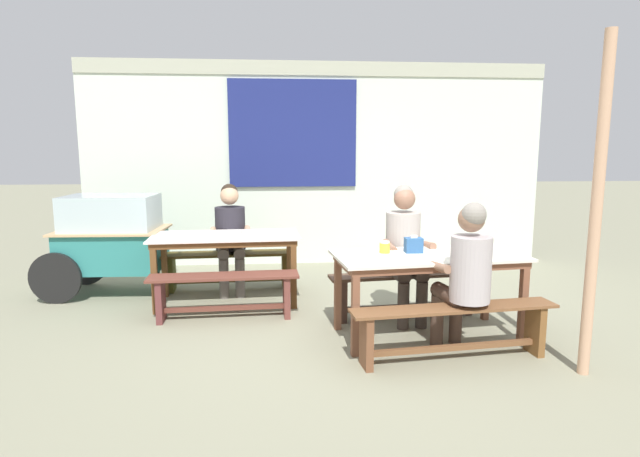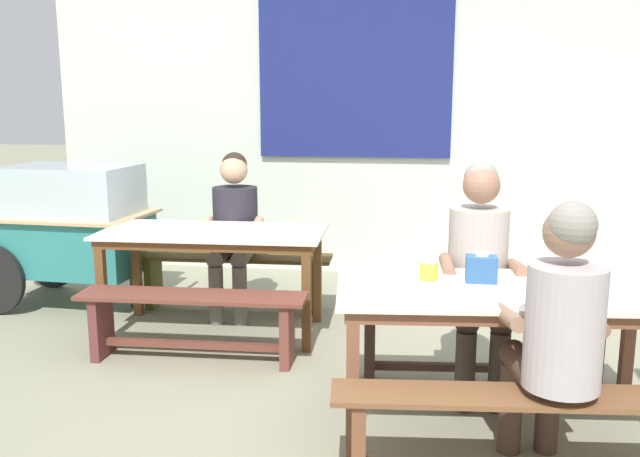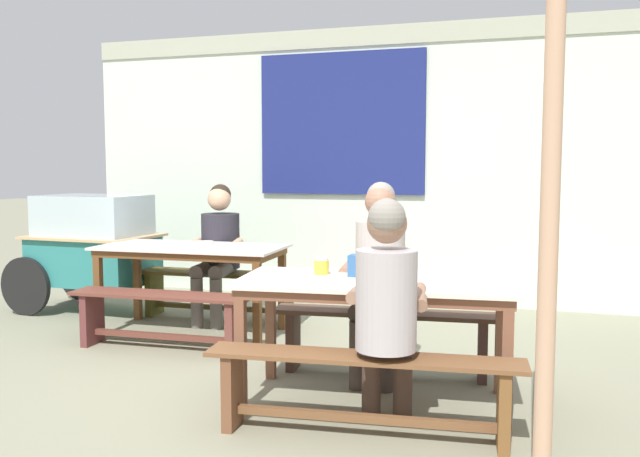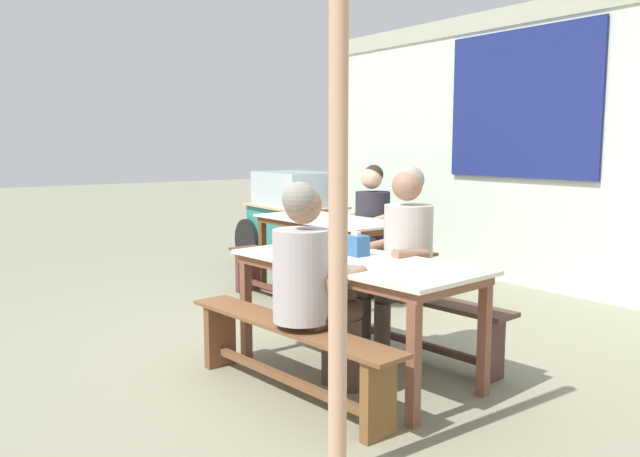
{
  "view_description": "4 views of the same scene",
  "coord_description": "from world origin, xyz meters",
  "px_view_note": "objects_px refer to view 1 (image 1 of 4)",
  "views": [
    {
      "loc": [
        -0.62,
        -4.59,
        1.7
      ],
      "look_at": [
        -0.15,
        0.72,
        0.85
      ],
      "focal_mm": 29.01,
      "sensor_mm": 36.0,
      "label": 1
    },
    {
      "loc": [
        0.32,
        -3.5,
        1.67
      ],
      "look_at": [
        -0.33,
        0.62,
        0.87
      ],
      "focal_mm": 37.57,
      "sensor_mm": 36.0,
      "label": 2
    },
    {
      "loc": [
        1.62,
        -4.12,
        1.44
      ],
      "look_at": [
        0.18,
        0.41,
        1.0
      ],
      "focal_mm": 37.8,
      "sensor_mm": 36.0,
      "label": 3
    },
    {
      "loc": [
        3.83,
        -2.72,
        1.48
      ],
      "look_at": [
        -0.57,
        0.46,
        0.76
      ],
      "focal_mm": 36.02,
      "sensor_mm": 36.0,
      "label": 4
    }
  ],
  "objects_px": {
    "bench_near_back": "(405,288)",
    "condiment_jar": "(385,247)",
    "person_right_near_table": "(405,245)",
    "soup_bowl": "(235,232)",
    "dining_table_far": "(226,242)",
    "person_center_facing": "(230,231)",
    "bench_far_front": "(224,290)",
    "bench_far_back": "(229,264)",
    "tissue_box": "(414,245)",
    "dining_table_near": "(428,263)",
    "bench_near_front": "(454,325)",
    "person_near_front": "(466,270)",
    "wooden_support_post": "(596,209)",
    "food_cart": "(111,236)"
  },
  "relations": [
    {
      "from": "soup_bowl",
      "to": "bench_near_back",
      "type": "bearing_deg",
      "value": -22.29
    },
    {
      "from": "person_right_near_table",
      "to": "condiment_jar",
      "type": "height_order",
      "value": "person_right_near_table"
    },
    {
      "from": "food_cart",
      "to": "bench_near_front",
      "type": "bearing_deg",
      "value": -34.12
    },
    {
      "from": "person_center_facing",
      "to": "person_right_near_table",
      "type": "bearing_deg",
      "value": -33.87
    },
    {
      "from": "food_cart",
      "to": "tissue_box",
      "type": "bearing_deg",
      "value": -26.97
    },
    {
      "from": "bench_near_front",
      "to": "person_center_facing",
      "type": "height_order",
      "value": "person_center_facing"
    },
    {
      "from": "bench_far_back",
      "to": "wooden_support_post",
      "type": "distance_m",
      "value": 4.01
    },
    {
      "from": "person_right_near_table",
      "to": "dining_table_far",
      "type": "bearing_deg",
      "value": 158.38
    },
    {
      "from": "wooden_support_post",
      "to": "soup_bowl",
      "type": "bearing_deg",
      "value": 142.17
    },
    {
      "from": "bench_far_back",
      "to": "tissue_box",
      "type": "distance_m",
      "value": 2.5
    },
    {
      "from": "tissue_box",
      "to": "soup_bowl",
      "type": "xyz_separation_m",
      "value": [
        -1.69,
        1.17,
        -0.05
      ]
    },
    {
      "from": "wooden_support_post",
      "to": "dining_table_near",
      "type": "bearing_deg",
      "value": 137.56
    },
    {
      "from": "dining_table_near",
      "to": "bench_far_back",
      "type": "xyz_separation_m",
      "value": [
        -1.91,
        1.75,
        -0.37
      ]
    },
    {
      "from": "bench_far_back",
      "to": "person_center_facing",
      "type": "xyz_separation_m",
      "value": [
        0.04,
        -0.07,
        0.42
      ]
    },
    {
      "from": "food_cart",
      "to": "soup_bowl",
      "type": "bearing_deg",
      "value": -16.39
    },
    {
      "from": "person_right_near_table",
      "to": "person_near_front",
      "type": "distance_m",
      "value": 0.99
    },
    {
      "from": "tissue_box",
      "to": "condiment_jar",
      "type": "xyz_separation_m",
      "value": [
        -0.26,
        0.0,
        -0.02
      ]
    },
    {
      "from": "dining_table_far",
      "to": "soup_bowl",
      "type": "xyz_separation_m",
      "value": [
        0.09,
        0.06,
        0.1
      ]
    },
    {
      "from": "bench_near_front",
      "to": "wooden_support_post",
      "type": "height_order",
      "value": "wooden_support_post"
    },
    {
      "from": "person_near_front",
      "to": "person_center_facing",
      "type": "bearing_deg",
      "value": 133.44
    },
    {
      "from": "person_right_near_table",
      "to": "condiment_jar",
      "type": "distance_m",
      "value": 0.48
    },
    {
      "from": "condiment_jar",
      "to": "person_right_near_table",
      "type": "bearing_deg",
      "value": 54.09
    },
    {
      "from": "bench_near_front",
      "to": "condiment_jar",
      "type": "xyz_separation_m",
      "value": [
        -0.43,
        0.65,
        0.52
      ]
    },
    {
      "from": "bench_near_back",
      "to": "food_cart",
      "type": "relative_size",
      "value": 1.0
    },
    {
      "from": "dining_table_far",
      "to": "food_cart",
      "type": "distance_m",
      "value": 1.45
    },
    {
      "from": "bench_near_back",
      "to": "condiment_jar",
      "type": "relative_size",
      "value": 14.81
    },
    {
      "from": "bench_near_front",
      "to": "dining_table_far",
      "type": "bearing_deg",
      "value": 138.04
    },
    {
      "from": "person_center_facing",
      "to": "bench_far_front",
      "type": "bearing_deg",
      "value": -89.24
    },
    {
      "from": "tissue_box",
      "to": "bench_far_front",
      "type": "bearing_deg",
      "value": 162.49
    },
    {
      "from": "dining_table_near",
      "to": "bench_far_front",
      "type": "xyz_separation_m",
      "value": [
        -1.86,
        0.65,
        -0.39
      ]
    },
    {
      "from": "tissue_box",
      "to": "wooden_support_post",
      "type": "relative_size",
      "value": 0.06
    },
    {
      "from": "dining_table_far",
      "to": "person_right_near_table",
      "type": "xyz_separation_m",
      "value": [
        1.8,
        -0.71,
        0.07
      ]
    },
    {
      "from": "bench_far_back",
      "to": "bench_near_front",
      "type": "height_order",
      "value": "same"
    },
    {
      "from": "dining_table_near",
      "to": "wooden_support_post",
      "type": "height_order",
      "value": "wooden_support_post"
    },
    {
      "from": "dining_table_far",
      "to": "person_right_near_table",
      "type": "relative_size",
      "value": 1.21
    },
    {
      "from": "person_right_near_table",
      "to": "soup_bowl",
      "type": "xyz_separation_m",
      "value": [
        -1.71,
        0.78,
        0.02
      ]
    },
    {
      "from": "condiment_jar",
      "to": "wooden_support_post",
      "type": "xyz_separation_m",
      "value": [
        1.33,
        -0.97,
        0.44
      ]
    },
    {
      "from": "tissue_box",
      "to": "dining_table_near",
      "type": "bearing_deg",
      "value": -39.98
    },
    {
      "from": "person_center_facing",
      "to": "soup_bowl",
      "type": "bearing_deg",
      "value": -79.11
    },
    {
      "from": "bench_near_front",
      "to": "person_near_front",
      "type": "xyz_separation_m",
      "value": [
        0.11,
        0.08,
        0.43
      ]
    },
    {
      "from": "person_right_near_table",
      "to": "bench_far_front",
      "type": "bearing_deg",
      "value": 174.85
    },
    {
      "from": "bench_near_front",
      "to": "soup_bowl",
      "type": "relative_size",
      "value": 11.29
    },
    {
      "from": "dining_table_near",
      "to": "bench_near_front",
      "type": "bearing_deg",
      "value": -84.09
    },
    {
      "from": "wooden_support_post",
      "to": "condiment_jar",
      "type": "bearing_deg",
      "value": 143.86
    },
    {
      "from": "person_right_near_table",
      "to": "food_cart",
      "type": "bearing_deg",
      "value": 159.14
    },
    {
      "from": "bench_far_front",
      "to": "food_cart",
      "type": "relative_size",
      "value": 0.95
    },
    {
      "from": "bench_far_back",
      "to": "soup_bowl",
      "type": "distance_m",
      "value": 0.69
    },
    {
      "from": "bench_near_front",
      "to": "tissue_box",
      "type": "height_order",
      "value": "tissue_box"
    },
    {
      "from": "bench_far_front",
      "to": "condiment_jar",
      "type": "relative_size",
      "value": 14.08
    },
    {
      "from": "bench_near_back",
      "to": "person_center_facing",
      "type": "distance_m",
      "value": 2.19
    }
  ]
}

